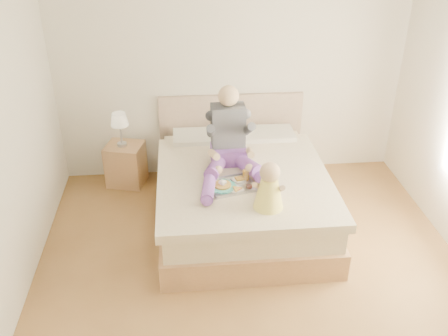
{
  "coord_description": "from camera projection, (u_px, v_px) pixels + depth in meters",
  "views": [
    {
      "loc": [
        -0.59,
        -3.34,
        3.11
      ],
      "look_at": [
        -0.21,
        0.74,
        0.78
      ],
      "focal_mm": 40.0,
      "sensor_mm": 36.0,
      "label": 1
    }
  ],
  "objects": [
    {
      "name": "room",
      "position": [
        271.0,
        131.0,
        3.75
      ],
      "size": [
        4.02,
        4.22,
        2.71
      ],
      "color": "brown",
      "rests_on": "ground"
    },
    {
      "name": "bed",
      "position": [
        241.0,
        190.0,
        5.26
      ],
      "size": [
        1.7,
        2.18,
        1.0
      ],
      "color": "#9D7349",
      "rests_on": "ground"
    },
    {
      "name": "nightstand",
      "position": [
        126.0,
        164.0,
        5.88
      ],
      "size": [
        0.49,
        0.46,
        0.5
      ],
      "rotation": [
        0.0,
        0.0,
        -0.25
      ],
      "color": "#9D7349",
      "rests_on": "ground"
    },
    {
      "name": "lamp",
      "position": [
        119.0,
        121.0,
        5.59
      ],
      "size": [
        0.2,
        0.2,
        0.4
      ],
      "color": "#BABDC2",
      "rests_on": "nightstand"
    },
    {
      "name": "adult",
      "position": [
        230.0,
        146.0,
        4.96
      ],
      "size": [
        0.72,
        1.02,
        0.85
      ],
      "rotation": [
        0.0,
        0.0,
        0.03
      ],
      "color": "#6C3D98",
      "rests_on": "bed"
    },
    {
      "name": "tray",
      "position": [
        231.0,
        184.0,
        4.75
      ],
      "size": [
        0.49,
        0.43,
        0.12
      ],
      "rotation": [
        0.0,
        0.0,
        0.25
      ],
      "color": "#BABDC2",
      "rests_on": "bed"
    },
    {
      "name": "baby",
      "position": [
        269.0,
        189.0,
        4.38
      ],
      "size": [
        0.31,
        0.4,
        0.45
      ],
      "rotation": [
        0.0,
        0.0,
        -0.32
      ],
      "color": "#F9E94E",
      "rests_on": "bed"
    }
  ]
}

